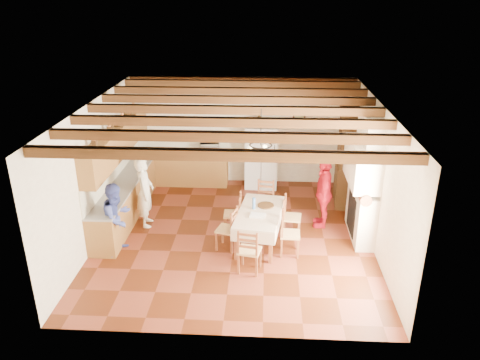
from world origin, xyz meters
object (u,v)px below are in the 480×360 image
at_px(person_woman_blue, 117,218).
at_px(chair_left_near, 227,228).
at_px(chair_right_far, 292,217).
at_px(microwave, 210,149).
at_px(chair_end_far, 265,201).
at_px(dining_table, 259,215).
at_px(chair_left_far, 233,213).
at_px(person_man, 145,192).
at_px(chair_end_near, 249,250).
at_px(person_woman_red, 324,193).
at_px(refrigerator, 262,156).
at_px(hutch, 348,157).
at_px(chair_right_near, 290,233).

bearing_deg(person_woman_blue, chair_left_near, -61.84).
bearing_deg(chair_right_far, microwave, 43.78).
height_order(chair_end_far, person_woman_blue, person_woman_blue).
height_order(dining_table, chair_left_far, chair_left_far).
bearing_deg(person_man, microwave, -33.81).
relative_size(chair_end_near, person_woman_blue, 0.62).
bearing_deg(chair_right_far, chair_end_near, 155.31).
distance_m(person_woman_red, microwave, 3.70).
bearing_deg(chair_end_far, microwave, 135.80).
distance_m(chair_left_far, person_woman_red, 2.14).
xyz_separation_m(chair_left_near, chair_left_far, (0.08, 0.71, 0.00)).
relative_size(refrigerator, dining_table, 0.95).
bearing_deg(microwave, chair_left_near, -88.70).
distance_m(dining_table, chair_right_far, 0.82).
distance_m(chair_right_far, person_man, 3.41).
distance_m(hutch, chair_left_far, 3.45).
bearing_deg(hutch, chair_left_far, -140.78).
bearing_deg(dining_table, microwave, 114.22).
xyz_separation_m(refrigerator, hutch, (2.20, -0.87, 0.33)).
xyz_separation_m(chair_right_far, chair_end_far, (-0.61, 0.78, 0.00)).
bearing_deg(microwave, person_woman_red, -49.48).
distance_m(dining_table, chair_end_near, 1.16).
xyz_separation_m(hutch, chair_end_near, (-2.37, -3.42, -0.73)).
height_order(hutch, microwave, hutch).
bearing_deg(chair_left_near, person_woman_red, 134.85).
height_order(person_man, person_woman_blue, person_man).
xyz_separation_m(hutch, person_woman_red, (-0.75, -1.41, -0.38)).
height_order(person_woman_red, microwave, person_woman_red).
xyz_separation_m(refrigerator, microwave, (-1.44, 0.03, 0.17)).
distance_m(dining_table, person_woman_blue, 2.99).
xyz_separation_m(chair_left_far, person_man, (-2.05, 0.27, 0.35)).
distance_m(chair_left_far, chair_end_near, 1.60).
height_order(refrigerator, chair_right_near, refrigerator).
relative_size(hutch, chair_left_near, 2.52).
height_order(dining_table, microwave, microwave).
distance_m(chair_right_near, person_woman_blue, 3.61).
distance_m(chair_right_far, person_woman_blue, 3.77).
bearing_deg(chair_end_far, hutch, 38.49).
distance_m(hutch, chair_left_near, 3.94).
relative_size(hutch, person_woman_blue, 1.57).
height_order(refrigerator, chair_left_near, refrigerator).
xyz_separation_m(refrigerator, person_man, (-2.65, -2.47, -0.04)).
relative_size(dining_table, chair_right_near, 1.92).
height_order(chair_end_far, person_man, person_man).
relative_size(chair_left_far, chair_end_near, 1.00).
xyz_separation_m(chair_end_far, person_woman_red, (1.35, -0.23, 0.35)).
bearing_deg(refrigerator, chair_end_near, -90.32).
xyz_separation_m(person_woman_blue, person_woman_red, (4.40, 1.39, 0.06)).
bearing_deg(chair_end_near, microwave, -62.49).
relative_size(chair_end_far, person_man, 0.58).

